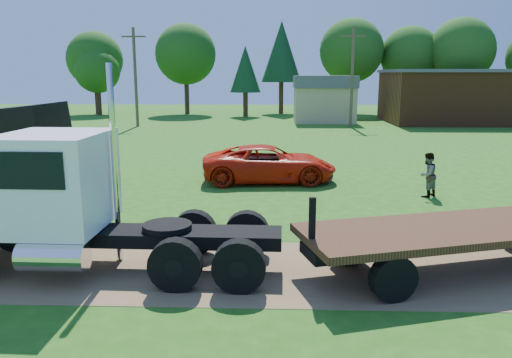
{
  "coord_description": "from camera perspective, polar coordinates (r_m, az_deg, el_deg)",
  "views": [
    {
      "loc": [
        -1.16,
        -11.76,
        4.82
      ],
      "look_at": [
        -1.69,
        3.54,
        1.6
      ],
      "focal_mm": 35.0,
      "sensor_mm": 36.0,
      "label": 1
    }
  ],
  "objects": [
    {
      "name": "ground",
      "position": [
        12.76,
        7.17,
        -10.42
      ],
      "size": [
        140.0,
        140.0,
        0.0
      ],
      "primitive_type": "plane",
      "color": "#225512",
      "rests_on": "ground"
    },
    {
      "name": "dirt_track",
      "position": [
        12.76,
        7.17,
        -10.39
      ],
      "size": [
        120.0,
        4.2,
        0.01
      ],
      "primitive_type": "cube",
      "color": "brown",
      "rests_on": "ground"
    },
    {
      "name": "white_semi_tractor",
      "position": [
        13.22,
        -21.39,
        -2.43
      ],
      "size": [
        8.49,
        3.12,
        5.1
      ],
      "rotation": [
        0.0,
        0.0,
        -0.02
      ],
      "color": "black",
      "rests_on": "ground"
    },
    {
      "name": "orange_pickup",
      "position": [
        22.71,
        1.51,
        1.77
      ],
      "size": [
        6.22,
        3.24,
        1.67
      ],
      "primitive_type": "imported",
      "rotation": [
        0.0,
        0.0,
        1.65
      ],
      "color": "red",
      "rests_on": "ground"
    },
    {
      "name": "flatbed_trailer",
      "position": [
        13.44,
        22.96,
        -5.97
      ],
      "size": [
        8.74,
        4.77,
        2.14
      ],
      "rotation": [
        0.0,
        0.0,
        0.29
      ],
      "color": "#341D10",
      "rests_on": "ground"
    },
    {
      "name": "spectator_b",
      "position": [
        21.01,
        19.0,
        0.45
      ],
      "size": [
        1.1,
        1.07,
        1.79
      ],
      "primitive_type": "imported",
      "rotation": [
        0.0,
        0.0,
        3.83
      ],
      "color": "#999999",
      "rests_on": "ground"
    },
    {
      "name": "brick_building",
      "position": [
        55.23,
        22.58,
        8.74
      ],
      "size": [
        15.4,
        10.4,
        5.3
      ],
      "color": "brown",
      "rests_on": "ground"
    },
    {
      "name": "tan_shed",
      "position": [
        52.07,
        7.79,
        9.13
      ],
      "size": [
        6.2,
        5.4,
        4.7
      ],
      "color": "tan",
      "rests_on": "ground"
    },
    {
      "name": "utility_poles",
      "position": [
        47.3,
        10.94,
        11.54
      ],
      "size": [
        42.2,
        0.28,
        9.0
      ],
      "color": "#493629",
      "rests_on": "ground"
    },
    {
      "name": "tree_row",
      "position": [
        62.23,
        7.72,
        13.84
      ],
      "size": [
        58.27,
        12.16,
        11.57
      ],
      "color": "#342015",
      "rests_on": "ground"
    }
  ]
}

